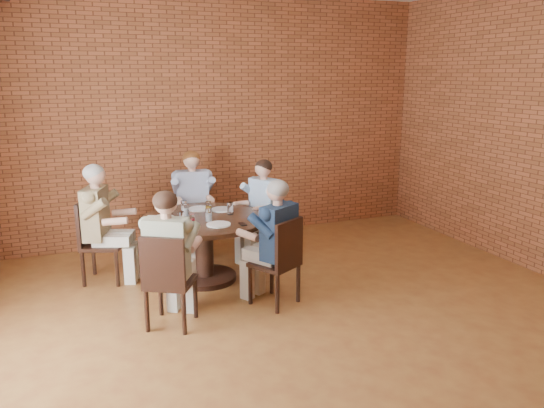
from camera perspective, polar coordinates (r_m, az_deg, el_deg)
name	(u,v)px	position (r m, az deg, el deg)	size (l,w,h in m)	color
floor	(318,346)	(4.84, 4.99, -15.00)	(7.00, 7.00, 0.00)	olive
wall_back	(208,120)	(7.54, -6.94, 8.98)	(7.00, 7.00, 0.00)	brown
dining_table	(204,236)	(6.10, -7.33, -3.44)	(1.44, 1.44, 0.75)	black
chair_a	(266,221)	(6.78, -0.66, -1.81)	(0.54, 0.54, 0.91)	black
diner_a	(262,211)	(6.69, -1.13, -0.74)	(0.50, 0.62, 1.29)	#467DB7
chair_b	(193,213)	(7.18, -8.49, -0.95)	(0.49, 0.49, 0.95)	black
diner_b	(193,203)	(7.06, -8.46, 0.15)	(0.54, 0.66, 1.35)	#95A1BE
chair_c	(95,238)	(6.36, -18.49, -3.47)	(0.56, 0.56, 0.95)	black
diner_c	(102,224)	(6.29, -17.83, -2.05)	(0.54, 0.67, 1.36)	brown
chair_d	(167,278)	(5.01, -11.19, -7.82)	(0.57, 0.57, 0.92)	black
diner_d	(170,259)	(5.03, -10.96, -5.87)	(0.51, 0.63, 1.31)	#B8A691
chair_e	(281,259)	(5.40, 0.95, -5.92)	(0.56, 0.56, 0.92)	black
diner_e	(274,243)	(5.40, 0.26, -4.23)	(0.51, 0.63, 1.31)	#172842
plate_a	(222,209)	(6.33, -5.40, -0.58)	(0.26, 0.26, 0.01)	white
plate_b	(199,209)	(6.39, -7.81, -0.50)	(0.26, 0.26, 0.01)	white
plate_c	(163,218)	(6.06, -11.66, -1.48)	(0.26, 0.26, 0.01)	white
plate_d	(219,224)	(5.71, -5.77, -2.20)	(0.26, 0.26, 0.01)	white
glass_a	(230,208)	(6.12, -4.52, -0.47)	(0.07, 0.07, 0.14)	white
glass_b	(208,207)	(6.18, -6.85, -0.37)	(0.07, 0.07, 0.14)	white
glass_c	(184,207)	(6.26, -9.46, -0.27)	(0.07, 0.07, 0.14)	white
glass_d	(185,210)	(6.11, -9.31, -0.62)	(0.07, 0.07, 0.14)	white
glass_e	(181,218)	(5.78, -9.76, -1.50)	(0.07, 0.07, 0.14)	white
glass_f	(192,221)	(5.66, -8.63, -1.77)	(0.07, 0.07, 0.14)	white
glass_g	(209,215)	(5.86, -6.83, -1.17)	(0.07, 0.07, 0.14)	white
smartphone	(242,224)	(5.71, -3.19, -2.16)	(0.07, 0.13, 0.01)	black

